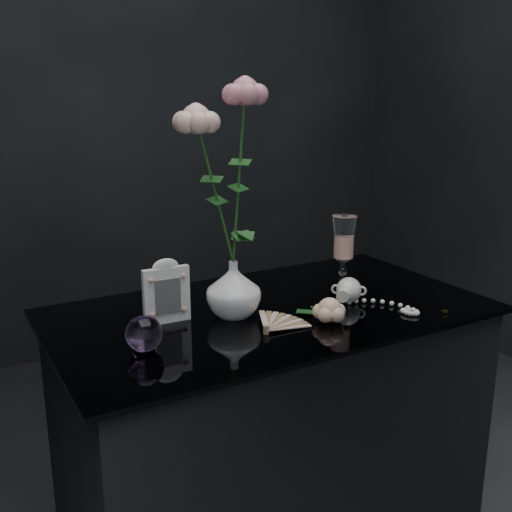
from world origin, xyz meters
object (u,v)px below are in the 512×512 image
vase (234,289)px  picture_frame (166,291)px  wine_glass (343,255)px  pearl_jar (349,289)px  paperweight (144,334)px  loose_rose (330,310)px

vase → picture_frame: bearing=164.5°
wine_glass → picture_frame: bearing=175.7°
vase → pearl_jar: (0.30, -0.05, -0.03)m
paperweight → loose_rose: (0.42, -0.06, -0.01)m
picture_frame → pearl_jar: bearing=-9.6°
picture_frame → loose_rose: picture_frame is taller
picture_frame → loose_rose: (0.32, -0.18, -0.05)m
paperweight → picture_frame: bearing=51.9°
picture_frame → pearl_jar: size_ratio=0.66×
wine_glass → vase: bearing=-178.9°
pearl_jar → wine_glass: bearing=108.9°
vase → picture_frame: picture_frame is taller
wine_glass → loose_rose: wine_glass is taller
vase → loose_rose: bearing=-39.3°
wine_glass → picture_frame: (-0.47, 0.04, -0.03)m
vase → loose_rose: 0.23m
loose_rose → pearl_jar: size_ratio=0.74×
vase → loose_rose: size_ratio=0.79×
pearl_jar → picture_frame: bearing=-150.4°
picture_frame → paperweight: bearing=-126.1°
wine_glass → loose_rose: size_ratio=1.22×
vase → pearl_jar: bearing=-9.7°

